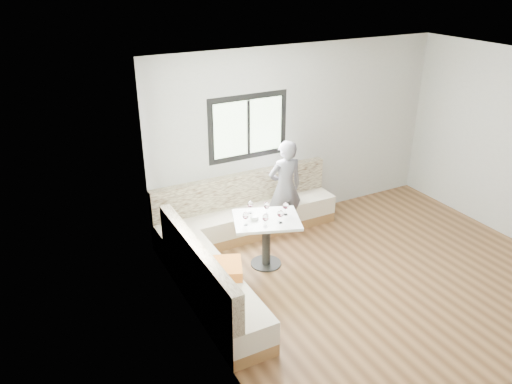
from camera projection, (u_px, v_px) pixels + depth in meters
room at (402, 191)px, 5.91m from camera, size 5.01×5.01×2.81m
banquette at (233, 241)px, 6.97m from camera, size 2.90×2.80×0.95m
table at (266, 230)px, 6.82m from camera, size 1.07×0.95×0.73m
person at (285, 187)px, 7.61m from camera, size 0.58×0.41×1.50m
olive_ramekin at (254, 217)px, 6.72m from camera, size 0.11×0.11×0.05m
wine_glass_a at (246, 216)px, 6.53m from camera, size 0.08×0.08×0.19m
wine_glass_b at (265, 218)px, 6.48m from camera, size 0.08×0.08×0.19m
wine_glass_c at (280, 214)px, 6.58m from camera, size 0.08×0.08×0.19m
wine_glass_d at (267, 206)px, 6.80m from camera, size 0.08×0.08×0.19m
wine_glass_e at (286, 206)px, 6.79m from camera, size 0.08×0.08×0.19m
wine_glass_f at (250, 205)px, 6.84m from camera, size 0.08×0.08×0.19m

